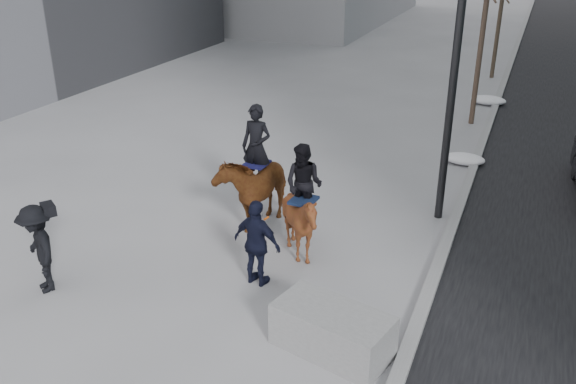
% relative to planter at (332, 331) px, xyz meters
% --- Properties ---
extents(ground, '(120.00, 120.00, 0.00)m').
position_rel_planter_xyz_m(ground, '(-1.82, 1.33, -0.38)').
color(ground, gray).
rests_on(ground, ground).
extents(curb, '(0.25, 90.00, 0.12)m').
position_rel_planter_xyz_m(curb, '(1.18, 11.33, -0.32)').
color(curb, gray).
rests_on(curb, ground).
extents(planter, '(2.08, 1.39, 0.76)m').
position_rel_planter_xyz_m(planter, '(0.00, 0.00, 0.00)').
color(planter, gray).
rests_on(planter, ground).
extents(tree_near, '(1.20, 1.20, 5.69)m').
position_rel_planter_xyz_m(tree_near, '(0.58, 13.57, 2.46)').
color(tree_near, '#3C2D23').
rests_on(tree_near, ground).
extents(tree_far, '(1.20, 1.20, 4.67)m').
position_rel_planter_xyz_m(tree_far, '(0.58, 20.95, 1.95)').
color(tree_far, '#32271D').
rests_on(tree_far, ground).
extents(mounted_left, '(1.09, 2.22, 2.81)m').
position_rel_planter_xyz_m(mounted_left, '(-3.12, 3.71, 0.67)').
color(mounted_left, '#4D200F').
rests_on(mounted_left, ground).
extents(mounted_right, '(1.39, 1.54, 2.46)m').
position_rel_planter_xyz_m(mounted_right, '(-1.57, 2.65, 0.61)').
color(mounted_right, '#523010').
rests_on(mounted_right, ground).
extents(feeder, '(1.09, 0.94, 1.75)m').
position_rel_planter_xyz_m(feeder, '(-1.98, 1.38, 0.50)').
color(feeder, black).
rests_on(feeder, ground).
extents(camera_crew, '(1.30, 1.18, 1.75)m').
position_rel_planter_xyz_m(camera_crew, '(-5.66, -0.36, 0.51)').
color(camera_crew, black).
rests_on(camera_crew, ground).
extents(snow_piles, '(1.32, 7.58, 0.34)m').
position_rel_planter_xyz_m(snow_piles, '(0.88, 13.50, -0.22)').
color(snow_piles, silver).
rests_on(snow_piles, ground).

